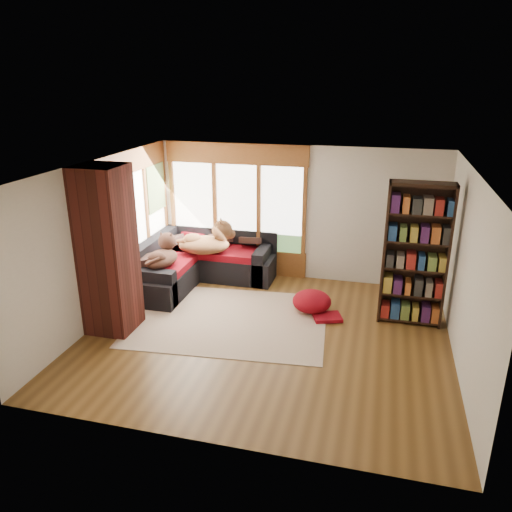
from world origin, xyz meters
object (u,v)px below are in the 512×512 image
at_px(sectional_sofa, 188,267).
at_px(area_rug, 230,319).
at_px(dog_brindle, 163,256).
at_px(dog_tan, 208,242).
at_px(pouf, 312,301).
at_px(brick_chimney, 107,251).
at_px(bookshelf, 415,255).

xyz_separation_m(sectional_sofa, area_rug, (1.25, -1.34, -0.30)).
relative_size(area_rug, dog_brindle, 3.63).
bearing_deg(dog_tan, pouf, -36.73).
distance_m(brick_chimney, dog_tan, 2.35).
xyz_separation_m(sectional_sofa, bookshelf, (4.09, -0.66, 0.85)).
relative_size(sectional_sofa, bookshelf, 0.95).
height_order(sectional_sofa, pouf, sectional_sofa).
xyz_separation_m(bookshelf, pouf, (-1.59, -0.01, -0.96)).
height_order(brick_chimney, pouf, brick_chimney).
xyz_separation_m(brick_chimney, dog_tan, (0.84, 2.15, -0.48)).
bearing_deg(bookshelf, area_rug, -166.52).
relative_size(area_rug, dog_tan, 2.76).
bearing_deg(brick_chimney, bookshelf, 17.01).
height_order(brick_chimney, bookshelf, brick_chimney).
distance_m(area_rug, pouf, 1.43).
bearing_deg(dog_brindle, area_rug, -115.08).
bearing_deg(bookshelf, sectional_sofa, 170.86).
height_order(sectional_sofa, dog_brindle, dog_brindle).
height_order(sectional_sofa, area_rug, sectional_sofa).
xyz_separation_m(bookshelf, dog_tan, (-3.70, 0.76, -0.33)).
xyz_separation_m(sectional_sofa, dog_brindle, (-0.19, -0.69, 0.47)).
bearing_deg(sectional_sofa, dog_tan, 16.31).
height_order(sectional_sofa, dog_tan, dog_tan).
height_order(brick_chimney, dog_tan, brick_chimney).
relative_size(brick_chimney, dog_tan, 2.29).
bearing_deg(sectional_sofa, bookshelf, -7.16).
bearing_deg(pouf, area_rug, -151.97).
relative_size(dog_tan, dog_brindle, 1.31).
bearing_deg(dog_tan, brick_chimney, -127.99).
distance_m(area_rug, dog_brindle, 1.76).
relative_size(brick_chimney, dog_brindle, 3.02).
height_order(area_rug, dog_tan, dog_tan).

